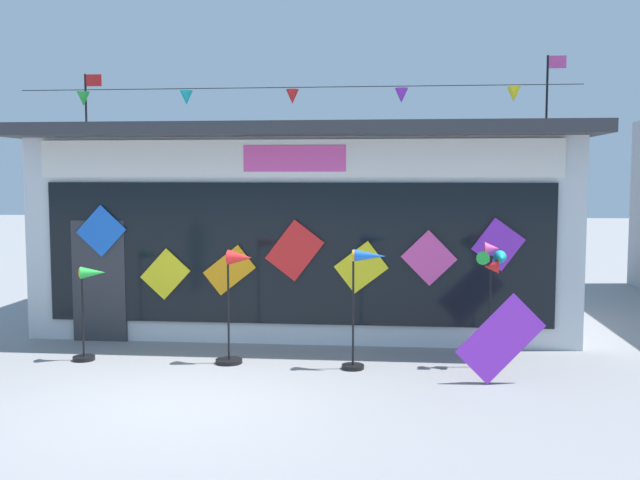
# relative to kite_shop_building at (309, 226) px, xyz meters

# --- Properties ---
(ground_plane) EXTENTS (80.00, 80.00, 0.00)m
(ground_plane) POSITION_rel_kite_shop_building_xyz_m (-0.98, -5.13, -1.80)
(ground_plane) COLOR gray
(kite_shop_building) EXTENTS (9.45, 4.78, 4.87)m
(kite_shop_building) POSITION_rel_kite_shop_building_xyz_m (0.00, 0.00, 0.00)
(kite_shop_building) COLOR silver
(kite_shop_building) RESTS_ON ground_plane
(wind_spinner_far_left) EXTENTS (0.53, 0.32, 1.41)m
(wind_spinner_far_left) POSITION_rel_kite_shop_building_xyz_m (-2.89, -3.28, -0.92)
(wind_spinner_far_left) COLOR black
(wind_spinner_far_left) RESTS_ON ground_plane
(wind_spinner_left) EXTENTS (0.56, 0.39, 1.67)m
(wind_spinner_left) POSITION_rel_kite_shop_building_xyz_m (-0.70, -3.23, -0.77)
(wind_spinner_left) COLOR black
(wind_spinner_left) RESTS_ON ground_plane
(wind_spinner_center_left) EXTENTS (0.63, 0.32, 1.70)m
(wind_spinner_center_left) POSITION_rel_kite_shop_building_xyz_m (1.15, -3.37, -0.67)
(wind_spinner_center_left) COLOR black
(wind_spinner_center_left) RESTS_ON ground_plane
(wind_spinner_center_right) EXTENTS (0.45, 0.36, 1.81)m
(wind_spinner_center_right) POSITION_rel_kite_shop_building_xyz_m (2.94, -3.11, -0.57)
(wind_spinner_center_right) COLOR black
(wind_spinner_center_right) RESTS_ON ground_plane
(display_kite_on_ground) EXTENTS (1.19, 0.19, 1.19)m
(display_kite_on_ground) POSITION_rel_kite_shop_building_xyz_m (2.98, -3.92, -1.20)
(display_kite_on_ground) COLOR purple
(display_kite_on_ground) RESTS_ON ground_plane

